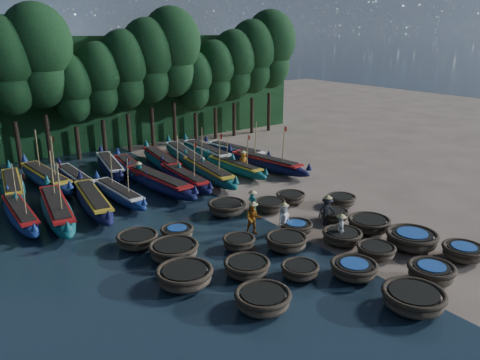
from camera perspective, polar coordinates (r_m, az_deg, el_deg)
ground at (r=26.98m, az=3.52°, el=-5.05°), size 120.00×120.00×0.00m
foliage_wall at (r=45.86m, az=-15.51°, el=10.30°), size 40.00×3.00×10.00m
coracle_2 at (r=20.00m, az=20.38°, el=-13.42°), size 2.50×2.50×0.81m
coracle_3 at (r=22.16m, az=22.27°, el=-10.41°), size 2.27×2.27×0.83m
coracle_4 at (r=24.83m, az=25.57°, el=-7.91°), size 2.40×2.40×0.73m
coracle_5 at (r=18.83m, az=2.80°, el=-14.35°), size 2.62×2.62×0.77m
coracle_6 at (r=21.17m, az=7.32°, el=-10.84°), size 2.10×2.10×0.63m
coracle_7 at (r=21.59m, az=13.71°, el=-10.50°), size 2.15×2.15×0.70m
coracle_8 at (r=23.59m, az=16.25°, el=-8.29°), size 2.14×2.14×0.65m
coracle_9 at (r=25.12m, az=20.20°, el=-6.76°), size 2.63×2.63×0.85m
coracle_10 at (r=20.50m, az=-6.77°, el=-11.53°), size 2.90×2.90×0.81m
coracle_11 at (r=21.15m, az=0.84°, el=-10.58°), size 2.45×2.45×0.71m
coracle_12 at (r=23.55m, az=5.68°, el=-7.51°), size 2.12×2.12×0.75m
coracle_13 at (r=24.68m, az=12.34°, el=-6.73°), size 2.44×2.44×0.68m
coracle_14 at (r=26.39m, az=15.45°, el=-5.20°), size 2.73×2.73×0.78m
coracle_15 at (r=22.74m, az=-8.08°, el=-8.49°), size 2.81×2.81×0.80m
coracle_16 at (r=23.48m, az=-0.14°, el=-7.62°), size 1.94×1.94×0.67m
coracle_17 at (r=25.39m, az=6.85°, el=-5.75°), size 2.05×2.05×0.65m
coracle_18 at (r=27.39m, az=11.41°, el=-4.19°), size 1.93×1.93×0.65m
coracle_19 at (r=29.80m, az=12.24°, el=-2.40°), size 1.99×1.99×0.67m
coracle_20 at (r=24.25m, az=-12.39°, el=-7.12°), size 2.38×2.38×0.72m
coracle_21 at (r=24.73m, az=-7.67°, el=-6.37°), size 1.77×1.77×0.70m
coracle_22 at (r=27.71m, az=-1.61°, el=-3.38°), size 2.63×2.63×0.80m
coracle_23 at (r=28.30m, az=3.63°, el=-3.07°), size 2.32×2.32×0.70m
coracle_24 at (r=29.79m, az=6.20°, el=-2.12°), size 1.88×1.88×0.65m
long_boat_0 at (r=29.38m, az=-25.19°, el=-3.78°), size 1.40×7.60×3.23m
long_boat_1 at (r=29.03m, az=-21.42°, el=-3.35°), size 2.72×8.87×3.80m
long_boat_2 at (r=29.82m, az=-17.46°, el=-2.45°), size 2.49×8.39×1.49m
long_boat_3 at (r=30.95m, az=-14.56°, el=-1.60°), size 1.68×7.25×3.08m
long_boat_4 at (r=32.35m, az=-9.93°, el=-0.22°), size 2.39×9.02×1.59m
long_boat_5 at (r=33.23m, az=-6.82°, el=0.26°), size 1.73×7.85×3.34m
long_boat_6 at (r=34.26m, az=-3.89°, el=0.99°), size 2.41×8.68×3.71m
long_boat_7 at (r=35.77m, az=-0.62°, el=1.61°), size 1.73×7.42×3.15m
long_boat_8 at (r=36.52m, az=3.21°, el=2.06°), size 2.87×8.57×3.69m
long_boat_9 at (r=34.70m, az=-25.96°, el=-0.66°), size 2.51×8.16×1.45m
long_boat_10 at (r=35.49m, az=-22.60°, el=0.26°), size 2.48×8.97×3.83m
long_boat_11 at (r=35.18m, az=-19.48°, el=0.28°), size 1.49×7.41×1.31m
long_boat_12 at (r=37.27m, az=-15.55°, el=1.68°), size 2.74×7.97×1.42m
long_boat_13 at (r=36.23m, az=-13.11°, el=1.39°), size 2.26×7.84×1.39m
long_boat_14 at (r=37.95m, az=-9.56°, el=2.41°), size 2.57×8.37×1.49m
long_boat_15 at (r=39.15m, az=-6.84°, el=3.05°), size 2.97×8.71×1.55m
long_boat_16 at (r=39.89m, az=-4.05°, el=3.40°), size 2.01×8.75×1.54m
long_boat_17 at (r=40.27m, az=-0.56°, el=3.50°), size 2.67×7.89×1.41m
fisherman_0 at (r=25.20m, az=5.35°, el=-4.59°), size 0.92×0.70×1.88m
fisherman_1 at (r=27.32m, az=1.53°, el=-2.72°), size 0.52×0.65×1.75m
fisherman_2 at (r=24.98m, az=1.62°, el=-4.64°), size 1.08×1.02×1.96m
fisherman_3 at (r=26.52m, az=10.56°, el=-3.67°), size 1.22×0.85×1.92m
fisherman_4 at (r=24.54m, az=12.18°, el=-5.72°), size 0.89×0.89×1.71m
fisherman_5 at (r=33.93m, az=-12.21°, el=0.85°), size 1.44×1.19×1.75m
fisherman_6 at (r=36.00m, az=0.41°, el=2.33°), size 0.94×0.82×1.82m
tree_3 at (r=39.84m, az=-26.58°, el=12.42°), size 4.92×4.92×11.60m
tree_4 at (r=40.26m, az=-23.43°, el=13.83°), size 5.34×5.34×12.58m
tree_5 at (r=41.04m, az=-19.81°, el=10.47°), size 3.68×3.68×8.68m
tree_6 at (r=41.67m, az=-16.83°, el=11.78°), size 4.09×4.09×9.65m
tree_7 at (r=42.42m, az=-13.92°, el=13.03°), size 4.51×4.51×10.63m
tree_8 at (r=43.30m, az=-11.09°, el=14.19°), size 4.92×4.92×11.60m
tree_9 at (r=44.28m, az=-8.36°, el=15.28°), size 5.34×5.34×12.58m
tree_10 at (r=45.58m, az=-5.59°, el=12.04°), size 3.68×3.68×8.68m
tree_11 at (r=46.71m, az=-3.12°, el=13.06°), size 4.09×4.09×9.65m
tree_12 at (r=47.94m, az=-0.75°, el=14.01°), size 4.51×4.51×10.63m
tree_13 at (r=49.26m, az=1.52°, el=14.90°), size 4.92×4.92×11.60m
tree_14 at (r=50.65m, az=3.68°, el=15.71°), size 5.34×5.34×12.58m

